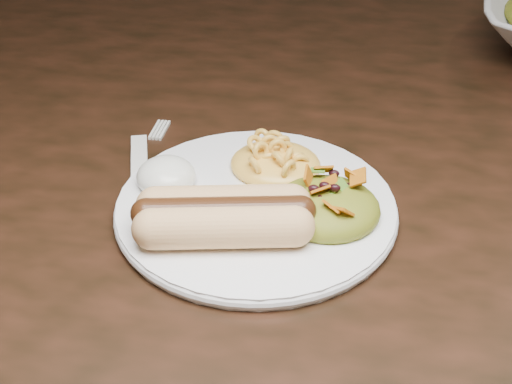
# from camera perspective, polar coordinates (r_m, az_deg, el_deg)

# --- Properties ---
(table) EXTENTS (1.60, 0.90, 0.75)m
(table) POSITION_cam_1_polar(r_m,az_deg,el_deg) (0.78, 8.34, -0.74)
(table) COLOR #32190F
(table) RESTS_ON floor
(plate) EXTENTS (0.30, 0.30, 0.01)m
(plate) POSITION_cam_1_polar(r_m,az_deg,el_deg) (0.59, 0.00, -1.26)
(plate) COLOR white
(plate) RESTS_ON table
(hotdog) EXTENTS (0.12, 0.09, 0.03)m
(hotdog) POSITION_cam_1_polar(r_m,az_deg,el_deg) (0.55, -2.60, -1.87)
(hotdog) COLOR #E6D284
(hotdog) RESTS_ON plate
(mac_and_cheese) EXTENTS (0.08, 0.08, 0.03)m
(mac_and_cheese) POSITION_cam_1_polar(r_m,az_deg,el_deg) (0.63, 1.59, 3.11)
(mac_and_cheese) COLOR #F2AE4B
(mac_and_cheese) RESTS_ON plate
(sour_cream) EXTENTS (0.07, 0.07, 0.03)m
(sour_cream) POSITION_cam_1_polar(r_m,az_deg,el_deg) (0.61, -7.25, 1.83)
(sour_cream) COLOR white
(sour_cream) RESTS_ON plate
(taco_salad) EXTENTS (0.09, 0.08, 0.04)m
(taco_salad) POSITION_cam_1_polar(r_m,az_deg,el_deg) (0.57, 5.72, -0.59)
(taco_salad) COLOR #A4671F
(taco_salad) RESTS_ON plate
(fork) EXTENTS (0.07, 0.15, 0.00)m
(fork) POSITION_cam_1_polar(r_m,az_deg,el_deg) (0.66, -9.32, 2.17)
(fork) COLOR silver
(fork) RESTS_ON table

